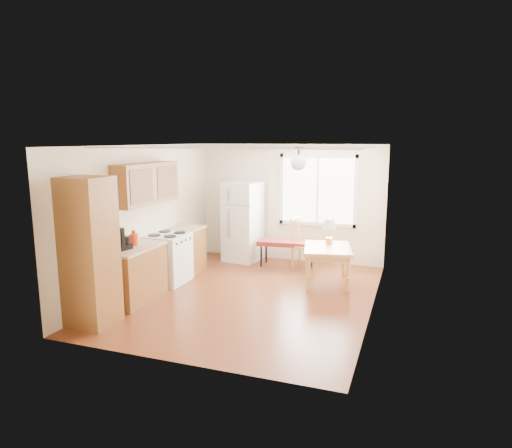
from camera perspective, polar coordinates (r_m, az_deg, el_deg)
The scene contains 11 objects.
room_shell at distance 7.47m, azimuth -0.77°, elevation 0.16°, with size 4.60×5.60×2.62m.
kitchen_run at distance 7.77m, azimuth -14.39°, elevation -2.85°, with size 0.65×3.40×2.20m.
window_unit at distance 9.62m, azimuth 7.73°, elevation 4.20°, with size 1.64×0.05×1.51m.
pendant_light at distance 7.53m, azimuth 5.33°, elevation 7.75°, with size 0.26×0.26×0.40m.
refrigerator at distance 9.82m, azimuth -1.66°, elevation 0.31°, with size 0.79×0.79×1.71m.
bench at distance 9.38m, azimuth 3.87°, elevation -2.48°, with size 1.23×0.57×0.55m.
dining_table at distance 8.36m, azimuth 8.93°, elevation -3.52°, with size 1.04×1.25×0.68m.
chair at distance 9.30m, azimuth 5.39°, elevation -1.93°, with size 0.49×0.48×1.04m.
table_lamp at distance 8.57m, azimuth 9.17°, elevation -0.19°, with size 0.27×0.27×0.46m.
coffee_maker at distance 7.39m, azimuth -16.34°, elevation -2.09°, with size 0.23×0.27×0.37m.
kettle at distance 7.66m, azimuth -15.02°, elevation -1.81°, with size 0.13×0.13×0.26m.
Camera 1 is at (2.55, -6.89, 2.60)m, focal length 32.00 mm.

